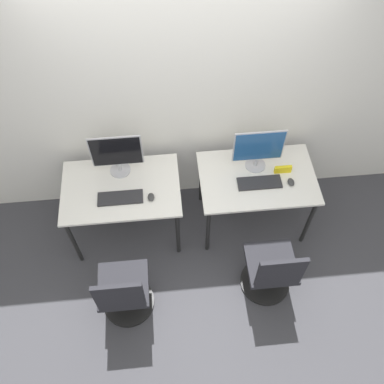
% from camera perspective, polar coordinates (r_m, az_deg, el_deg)
% --- Properties ---
extents(ground_plane, '(20.00, 20.00, 0.00)m').
position_cam_1_polar(ground_plane, '(4.42, 0.18, -8.23)').
color(ground_plane, '#3D3D42').
extents(wall_back, '(12.00, 0.05, 2.80)m').
position_cam_1_polar(wall_back, '(3.80, -1.04, 13.01)').
color(wall_back, silver).
rests_on(wall_back, ground_plane).
extents(desk_left, '(1.09, 0.72, 0.75)m').
position_cam_1_polar(desk_left, '(4.04, -9.35, -0.13)').
color(desk_left, silver).
rests_on(desk_left, ground_plane).
extents(monitor_left, '(0.47, 0.19, 0.46)m').
position_cam_1_polar(monitor_left, '(3.91, -10.00, 5.05)').
color(monitor_left, '#B2B2B7').
rests_on(monitor_left, desk_left).
extents(keyboard_left, '(0.41, 0.15, 0.02)m').
position_cam_1_polar(keyboard_left, '(3.90, -9.53, -0.77)').
color(keyboard_left, '#262628').
rests_on(keyboard_left, desk_left).
extents(mouse_left, '(0.06, 0.09, 0.03)m').
position_cam_1_polar(mouse_left, '(3.86, -5.49, -0.68)').
color(mouse_left, '#333333').
rests_on(mouse_left, desk_left).
extents(office_chair_left, '(0.48, 0.48, 0.89)m').
position_cam_1_polar(office_chair_left, '(3.90, -9.02, -13.24)').
color(office_chair_left, black).
rests_on(office_chair_left, ground_plane).
extents(desk_right, '(1.09, 0.72, 0.75)m').
position_cam_1_polar(desk_right, '(4.11, 8.62, 1.28)').
color(desk_right, silver).
rests_on(desk_right, ground_plane).
extents(monitor_right, '(0.47, 0.19, 0.46)m').
position_cam_1_polar(monitor_right, '(3.94, 8.85, 5.73)').
color(monitor_right, '#B2B2B7').
rests_on(monitor_right, desk_right).
extents(keyboard_right, '(0.41, 0.15, 0.02)m').
position_cam_1_polar(keyboard_right, '(3.99, 8.99, 1.22)').
color(keyboard_right, '#262628').
rests_on(keyboard_right, desk_right).
extents(mouse_right, '(0.06, 0.09, 0.03)m').
position_cam_1_polar(mouse_right, '(4.04, 13.06, 1.30)').
color(mouse_right, '#333333').
rests_on(mouse_right, desk_right).
extents(office_chair_right, '(0.48, 0.48, 0.89)m').
position_cam_1_polar(office_chair_right, '(4.00, 10.52, -10.43)').
color(office_chair_right, black).
rests_on(office_chair_right, ground_plane).
extents(placard_right, '(0.16, 0.03, 0.08)m').
position_cam_1_polar(placard_right, '(4.09, 12.03, 2.97)').
color(placard_right, yellow).
rests_on(placard_right, desk_right).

